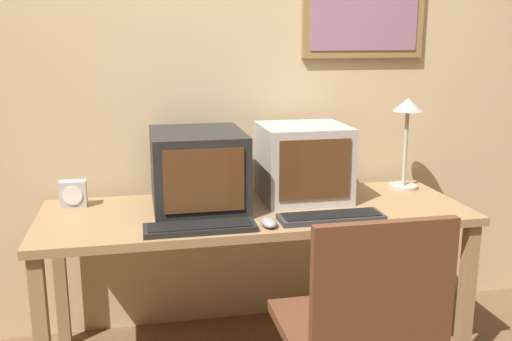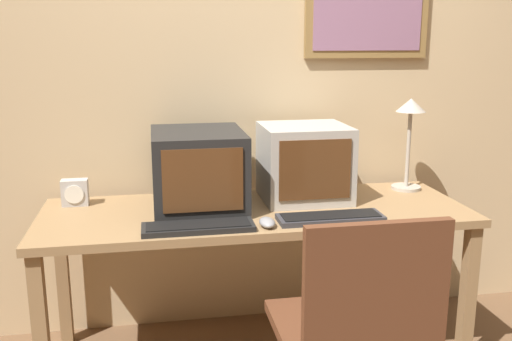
% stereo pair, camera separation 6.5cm
% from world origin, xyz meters
% --- Properties ---
extents(wall_back, '(8.00, 0.08, 2.60)m').
position_xyz_m(wall_back, '(0.01, 1.35, 1.30)').
color(wall_back, '#D1B284').
rests_on(wall_back, ground_plane).
extents(desk, '(1.89, 0.67, 0.73)m').
position_xyz_m(desk, '(0.00, 0.92, 0.65)').
color(desk, '#99754C').
rests_on(desk, ground_plane).
extents(monitor_left, '(0.40, 0.48, 0.35)m').
position_xyz_m(monitor_left, '(-0.25, 1.01, 0.90)').
color(monitor_left, black).
rests_on(monitor_left, desk).
extents(monitor_right, '(0.40, 0.37, 0.35)m').
position_xyz_m(monitor_right, '(0.25, 1.04, 0.90)').
color(monitor_right, '#B7B2A8').
rests_on(monitor_right, desk).
extents(keyboard_main, '(0.45, 0.14, 0.03)m').
position_xyz_m(keyboard_main, '(-0.28, 0.68, 0.74)').
color(keyboard_main, black).
rests_on(keyboard_main, desk).
extents(keyboard_side, '(0.45, 0.14, 0.03)m').
position_xyz_m(keyboard_side, '(0.28, 0.70, 0.74)').
color(keyboard_side, '#333338').
rests_on(keyboard_side, desk).
extents(mouse_near_keyboard, '(0.06, 0.11, 0.04)m').
position_xyz_m(mouse_near_keyboard, '(0.00, 0.67, 0.74)').
color(mouse_near_keyboard, gray).
rests_on(mouse_near_keyboard, desk).
extents(desk_clock, '(0.12, 0.07, 0.12)m').
position_xyz_m(desk_clock, '(-0.80, 1.13, 0.79)').
color(desk_clock, '#B7B2AD').
rests_on(desk_clock, desk).
extents(desk_lamp, '(0.15, 0.15, 0.46)m').
position_xyz_m(desk_lamp, '(0.81, 1.12, 1.06)').
color(desk_lamp, '#B2A899').
rests_on(desk_lamp, desk).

